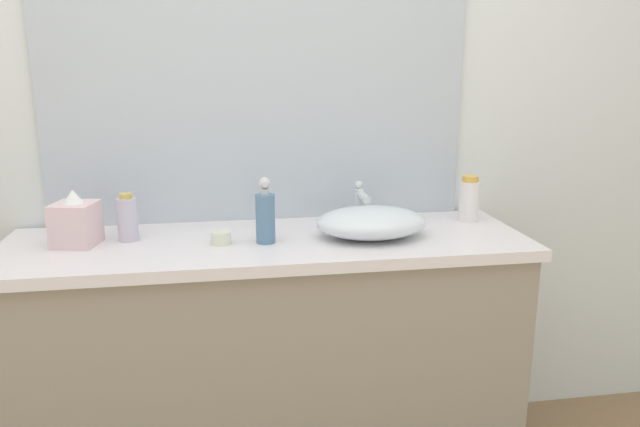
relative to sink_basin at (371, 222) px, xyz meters
name	(u,v)px	position (x,y,z in m)	size (l,w,h in m)	color
bathroom_wall_rear	(244,84)	(-0.37, 0.32, 0.41)	(6.00, 0.06, 2.60)	silver
vanity_counter	(270,361)	(-0.32, 0.03, -0.46)	(1.62, 0.51, 0.84)	gray
wall_mirror_panel	(259,84)	(-0.32, 0.28, 0.42)	(1.41, 0.01, 0.93)	#B2BCC6
sink_basin	(371,222)	(0.00, 0.00, 0.00)	(0.35, 0.26, 0.09)	silver
faucet	(361,201)	(0.00, 0.14, 0.04)	(0.03, 0.14, 0.15)	silver
soap_dispenser	(265,215)	(-0.33, -0.01, 0.04)	(0.06, 0.06, 0.20)	#557A9C
lotion_bottle	(128,218)	(-0.75, 0.08, 0.02)	(0.06, 0.06, 0.15)	silver
perfume_bottle	(469,199)	(0.38, 0.14, 0.03)	(0.07, 0.07, 0.16)	white
tissue_box	(75,222)	(-0.89, 0.06, 0.03)	(0.14, 0.14, 0.17)	beige
candle_jar	(221,238)	(-0.47, 0.00, -0.03)	(0.06, 0.06, 0.04)	silver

